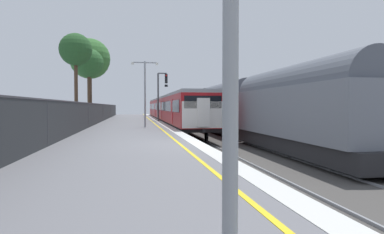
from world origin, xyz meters
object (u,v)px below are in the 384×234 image
Objects in this scene: signal_gantry at (161,91)px; platform_lamp_mid at (145,88)px; commuter_train_at_platform at (169,109)px; background_tree_right at (75,51)px; background_tree_left at (89,64)px; freight_train_adjacent_track at (209,107)px; background_tree_centre at (90,60)px.

signal_gantry is 10.63m from platform_lamp_mid.
signal_gantry is at bearing -104.44° from commuter_train_at_platform.
background_tree_right is (-7.95, -3.91, 3.36)m from signal_gantry.
commuter_train_at_platform is at bearing 75.56° from signal_gantry.
background_tree_left reaches higher than commuter_train_at_platform.
background_tree_right reaches higher than freight_train_adjacent_track.
background_tree_centre is at bearing 160.57° from freight_train_adjacent_track.
freight_train_adjacent_track is 13.71m from background_tree_left.
background_tree_right is (-0.48, -5.41, 0.54)m from background_tree_left.
platform_lamp_mid is 9.56m from background_tree_right.
signal_gantry is at bearing -36.77° from background_tree_centre.
commuter_train_at_platform is 6.23m from signal_gantry.
background_tree_right is at bearing -159.23° from freight_train_adjacent_track.
freight_train_adjacent_track is at bearing -19.43° from background_tree_centre.
background_tree_centre reaches higher than background_tree_left.
background_tree_right reaches higher than signal_gantry.
commuter_train_at_platform is 0.77× the size of freight_train_adjacent_track.
background_tree_left is (-8.95, -4.24, 4.74)m from commuter_train_at_platform.
commuter_train_at_platform is 4.37× the size of background_tree_centre.
signal_gantry is 0.63× the size of background_tree_right.
signal_gantry is 0.67× the size of background_tree_left.
freight_train_adjacent_track is at bearing -48.63° from commuter_train_at_platform.
platform_lamp_mid is 13.50m from background_tree_left.
commuter_train_at_platform is 6.06m from freight_train_adjacent_track.
background_tree_right reaches higher than commuter_train_at_platform.
commuter_train_at_platform is 8.58× the size of platform_lamp_mid.
background_tree_right reaches higher than platform_lamp_mid.
commuter_train_at_platform is at bearing 131.37° from freight_train_adjacent_track.
background_tree_left is at bearing 84.90° from background_tree_right.
freight_train_adjacent_track is 10.70× the size of signal_gantry.
commuter_train_at_platform is at bearing 45.64° from background_tree_right.
commuter_train_at_platform is 16.63m from platform_lamp_mid.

